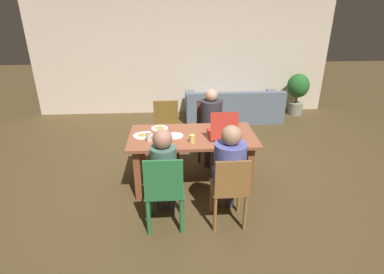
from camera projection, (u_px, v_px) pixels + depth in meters
The scene contains 18 objects.
ground_plane at pixel (192, 184), 4.33m from camera, with size 20.00×20.00×0.00m, color #4E3C21.
back_wall at pixel (183, 49), 6.75m from camera, with size 6.67×0.12×2.91m, color beige.
dining_table at pixel (192, 143), 4.07m from camera, with size 1.69×0.87×0.76m.
chair_0 at pixel (210, 126), 4.98m from camera, with size 0.45×0.42×0.94m.
person_0 at pixel (211, 120), 4.77m from camera, with size 0.33×0.53×1.17m.
chair_1 at pixel (164, 191), 3.29m from camera, with size 0.43×0.43×0.93m.
person_1 at pixel (164, 168), 3.34m from camera, with size 0.28×0.47×1.18m.
chair_2 at pixel (230, 189), 3.32m from camera, with size 0.39×0.39×0.89m.
person_2 at pixel (229, 165), 3.35m from camera, with size 0.35×0.52×1.22m.
chair_3 at pixel (166, 128), 4.91m from camera, with size 0.42×0.43×0.95m.
pizza_box_0 at pixel (222, 132), 3.99m from camera, with size 0.35×0.44×0.37m.
plate_0 at pixel (143, 135), 3.99m from camera, with size 0.26×0.26×0.03m.
plate_1 at pixel (160, 128), 4.23m from camera, with size 0.24×0.24×0.03m.
plate_2 at pixel (175, 136), 3.99m from camera, with size 0.23×0.23×0.01m.
drinking_glass_0 at pixel (149, 137), 3.82m from camera, with size 0.07×0.07×0.13m, color silver.
drinking_glass_1 at pixel (192, 139), 3.79m from camera, with size 0.07×0.07×0.10m, color #DFC75E.
couch at pixel (233, 108), 6.69m from camera, with size 2.09×0.84×0.70m.
potted_plant at pixel (298, 90), 6.89m from camera, with size 0.49×0.49×0.95m.
Camera 1 is at (-0.25, -3.69, 2.35)m, focal length 28.18 mm.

